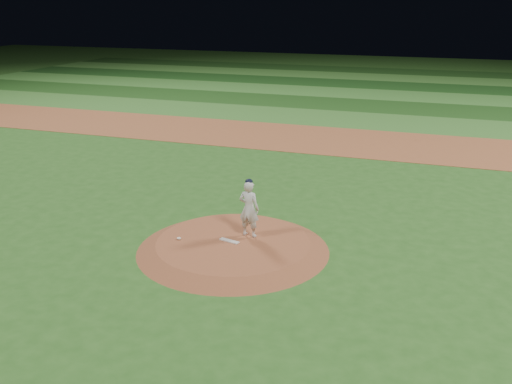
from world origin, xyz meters
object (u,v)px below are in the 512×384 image
pitchers_mound (233,245)px  rosin_bag (179,238)px  pitcher_on_mound (249,208)px  pitching_rubber (229,241)px

pitchers_mound → rosin_bag: 1.58m
pitcher_on_mound → pitching_rubber: bearing=-125.0°
pitchers_mound → pitcher_on_mound: 1.16m
pitching_rubber → pitcher_on_mound: pitcher_on_mound is taller
pitcher_on_mound → rosin_bag: bearing=-153.4°
pitchers_mound → pitching_rubber: 0.18m
pitching_rubber → pitcher_on_mound: size_ratio=0.35×
pitchers_mound → pitcher_on_mound: pitcher_on_mound is taller
pitchers_mound → pitching_rubber: pitching_rubber is taller
rosin_bag → pitcher_on_mound: (1.82, 0.91, 0.82)m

